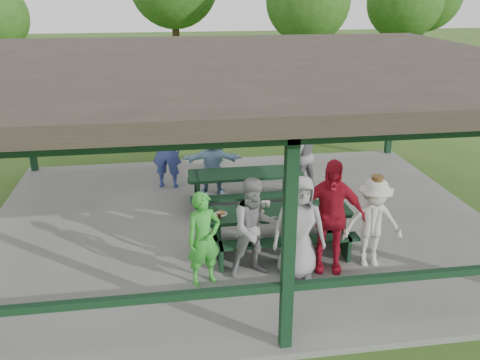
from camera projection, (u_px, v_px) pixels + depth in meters
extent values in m
plane|color=#2C541A|center=(241.00, 226.00, 10.30)|extent=(90.00, 90.00, 0.00)
cube|color=slate|center=(241.00, 223.00, 10.29)|extent=(10.00, 8.00, 0.10)
cube|color=black|center=(289.00, 245.00, 6.22)|extent=(0.15, 0.15, 3.00)
cube|color=black|center=(26.00, 113.00, 12.55)|extent=(0.15, 0.15, 3.00)
cube|color=black|center=(219.00, 106.00, 13.23)|extent=(0.15, 0.15, 3.00)
cube|color=black|center=(393.00, 100.00, 13.90)|extent=(0.15, 0.15, 3.00)
cube|color=black|center=(93.00, 303.00, 6.10)|extent=(4.65, 0.10, 0.10)
cube|color=black|center=(462.00, 271.00, 6.78)|extent=(4.65, 0.10, 0.10)
cube|color=black|center=(127.00, 132.00, 13.11)|extent=(4.65, 0.10, 0.10)
cube|color=black|center=(307.00, 125.00, 13.78)|extent=(4.65, 0.10, 0.10)
cube|color=black|center=(293.00, 135.00, 5.72)|extent=(9.80, 0.15, 0.20)
cube|color=black|center=(218.00, 52.00, 12.72)|extent=(9.80, 0.15, 0.20)
cube|color=#2E2721|center=(241.00, 65.00, 9.14)|extent=(10.60, 8.60, 0.24)
cube|color=black|center=(279.00, 212.00, 8.97)|extent=(2.56, 0.75, 0.06)
cube|color=black|center=(285.00, 242.00, 8.57)|extent=(2.56, 0.28, 0.05)
cube|color=black|center=(272.00, 214.00, 9.59)|extent=(2.56, 0.28, 0.05)
cube|color=black|center=(217.00, 234.00, 8.94)|extent=(0.06, 0.70, 0.75)
cube|color=black|center=(337.00, 225.00, 9.25)|extent=(0.06, 0.70, 0.75)
cube|color=black|center=(217.00, 241.00, 9.00)|extent=(0.06, 1.39, 0.45)
cube|color=black|center=(336.00, 233.00, 9.30)|extent=(0.06, 1.39, 0.45)
cube|color=black|center=(245.00, 174.00, 10.78)|extent=(2.40, 0.75, 0.06)
cube|color=black|center=(249.00, 197.00, 10.37)|extent=(2.40, 0.28, 0.05)
cube|color=black|center=(241.00, 178.00, 11.39)|extent=(2.40, 0.28, 0.05)
cube|color=black|center=(198.00, 192.00, 10.76)|extent=(0.06, 0.70, 0.75)
cube|color=black|center=(291.00, 186.00, 11.04)|extent=(0.06, 0.70, 0.75)
cube|color=black|center=(198.00, 198.00, 10.81)|extent=(0.06, 1.39, 0.45)
cube|color=black|center=(291.00, 192.00, 11.10)|extent=(0.06, 1.39, 0.45)
cylinder|color=white|center=(221.00, 214.00, 8.81)|extent=(0.22, 0.22, 0.01)
torus|color=#925A33|center=(219.00, 213.00, 8.78)|extent=(0.10, 0.10, 0.03)
torus|color=#925A33|center=(223.00, 213.00, 8.79)|extent=(0.10, 0.10, 0.03)
torus|color=#925A33|center=(221.00, 212.00, 8.85)|extent=(0.10, 0.10, 0.03)
cylinder|color=white|center=(258.00, 211.00, 8.91)|extent=(0.22, 0.22, 0.01)
torus|color=#925A33|center=(256.00, 211.00, 8.87)|extent=(0.10, 0.10, 0.03)
torus|color=#925A33|center=(261.00, 211.00, 8.88)|extent=(0.10, 0.10, 0.03)
torus|color=#925A33|center=(258.00, 209.00, 8.94)|extent=(0.10, 0.10, 0.03)
cylinder|color=white|center=(304.00, 209.00, 9.02)|extent=(0.22, 0.22, 0.01)
torus|color=#925A33|center=(302.00, 208.00, 8.99)|extent=(0.10, 0.10, 0.03)
torus|color=#925A33|center=(307.00, 208.00, 9.00)|extent=(0.10, 0.10, 0.03)
torus|color=#925A33|center=(303.00, 206.00, 9.06)|extent=(0.10, 0.10, 0.03)
cylinder|color=white|center=(336.00, 206.00, 9.11)|extent=(0.22, 0.22, 0.01)
torus|color=#925A33|center=(335.00, 206.00, 9.07)|extent=(0.10, 0.10, 0.03)
torus|color=#925A33|center=(339.00, 206.00, 9.09)|extent=(0.10, 0.10, 0.03)
torus|color=#925A33|center=(336.00, 204.00, 9.14)|extent=(0.10, 0.10, 0.03)
cylinder|color=#381E0F|center=(212.00, 217.00, 8.61)|extent=(0.06, 0.06, 0.10)
cylinder|color=#381E0F|center=(219.00, 216.00, 8.62)|extent=(0.06, 0.06, 0.10)
cylinder|color=#381E0F|center=(287.00, 212.00, 8.79)|extent=(0.06, 0.06, 0.10)
cylinder|color=#381E0F|center=(296.00, 211.00, 8.81)|extent=(0.06, 0.06, 0.10)
cylinder|color=#381E0F|center=(332.00, 209.00, 8.90)|extent=(0.06, 0.06, 0.10)
cone|color=white|center=(241.00, 206.00, 9.04)|extent=(0.09, 0.09, 0.10)
cone|color=white|center=(259.00, 204.00, 9.08)|extent=(0.09, 0.09, 0.10)
cone|color=white|center=(263.00, 204.00, 9.09)|extent=(0.09, 0.09, 0.10)
cone|color=white|center=(267.00, 204.00, 9.10)|extent=(0.09, 0.09, 0.10)
imported|color=green|center=(204.00, 239.00, 7.91)|extent=(0.65, 0.53, 1.54)
imported|color=gray|center=(255.00, 228.00, 8.12)|extent=(0.90, 0.76, 1.68)
imported|color=#949496|center=(299.00, 228.00, 8.07)|extent=(0.89, 0.62, 1.74)
imported|color=#A41224|center=(330.00, 216.00, 8.23)|extent=(1.22, 0.74, 1.94)
imported|color=beige|center=(373.00, 223.00, 8.43)|extent=(1.07, 0.70, 1.56)
cylinder|color=brown|center=(377.00, 183.00, 8.17)|extent=(0.36, 0.36, 0.02)
cylinder|color=brown|center=(377.00, 179.00, 8.15)|extent=(0.21, 0.21, 0.11)
imported|color=#91BDE1|center=(212.00, 162.00, 11.41)|extent=(1.41, 0.57, 1.48)
imported|color=#3A4998|center=(166.00, 149.00, 11.69)|extent=(0.77, 0.60, 1.88)
imported|color=gray|center=(301.00, 154.00, 11.65)|extent=(0.93, 0.79, 1.67)
imported|color=silver|center=(285.00, 109.00, 16.99)|extent=(5.34, 3.57, 1.36)
cube|color=navy|center=(156.00, 97.00, 17.92)|extent=(3.32, 2.41, 0.13)
cube|color=navy|center=(148.00, 94.00, 17.14)|extent=(2.84, 1.06, 0.43)
cube|color=navy|center=(162.00, 85.00, 18.51)|extent=(2.84, 1.06, 0.43)
cube|color=navy|center=(115.00, 88.00, 18.09)|extent=(0.56, 1.43, 0.43)
cube|color=navy|center=(196.00, 91.00, 17.56)|extent=(0.56, 1.43, 0.43)
cylinder|color=black|center=(122.00, 113.00, 17.52)|extent=(0.83, 0.45, 0.81)
cylinder|color=yellow|center=(122.00, 113.00, 17.52)|extent=(0.36, 0.32, 0.30)
cylinder|color=black|center=(139.00, 103.00, 18.99)|extent=(0.83, 0.45, 0.81)
cylinder|color=yellow|center=(139.00, 103.00, 18.99)|extent=(0.36, 0.32, 0.30)
cylinder|color=black|center=(175.00, 116.00, 17.18)|extent=(0.83, 0.45, 0.81)
cylinder|color=yellow|center=(175.00, 116.00, 17.18)|extent=(0.36, 0.32, 0.30)
cylinder|color=black|center=(189.00, 106.00, 18.65)|extent=(0.83, 0.45, 0.81)
cylinder|color=yellow|center=(189.00, 106.00, 18.65)|extent=(0.36, 0.32, 0.30)
cube|color=navy|center=(212.00, 102.00, 17.60)|extent=(1.03, 0.44, 0.09)
cone|color=#F2590C|center=(114.00, 85.00, 18.06)|extent=(0.16, 0.41, 0.43)
cylinder|color=black|center=(1.00, 65.00, 22.65)|extent=(0.36, 0.36, 2.37)
cylinder|color=black|center=(176.00, 45.00, 25.70)|extent=(0.36, 0.36, 3.40)
cylinder|color=black|center=(306.00, 58.00, 22.91)|extent=(0.36, 0.36, 2.87)
sphere|color=#234B14|center=(308.00, 0.00, 22.02)|extent=(3.68, 3.68, 3.68)
cylinder|color=black|center=(399.00, 53.00, 25.06)|extent=(0.36, 0.36, 2.79)
sphere|color=#234B14|center=(405.00, 1.00, 24.19)|extent=(3.58, 3.58, 3.58)
cylinder|color=black|center=(418.00, 45.00, 27.26)|extent=(0.36, 0.36, 3.03)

